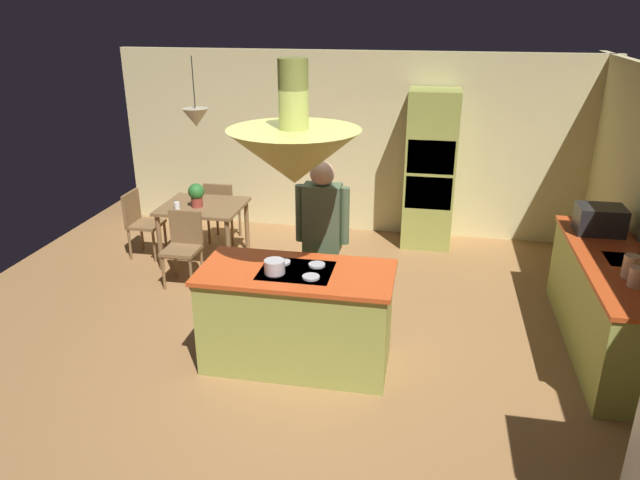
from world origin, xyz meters
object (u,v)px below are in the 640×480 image
(dining_table, at_px, (203,213))
(cooking_pot_on_cooktop, at_px, (275,267))
(chair_facing_island, at_px, (184,243))
(chair_at_corner, at_px, (140,219))
(canister_flour, at_px, (636,277))
(kitchen_island, at_px, (297,317))
(canister_sugar, at_px, (630,266))
(cup_on_table, at_px, (177,206))
(oven_tower, at_px, (430,170))
(chair_by_back_wall, at_px, (222,208))
(person_at_island, at_px, (322,235))
(potted_plant_on_table, at_px, (196,194))
(microwave_on_counter, at_px, (600,220))

(dining_table, xyz_separation_m, cooking_pot_on_cooktop, (1.54, -2.23, 0.36))
(chair_facing_island, distance_m, chair_at_corner, 1.11)
(dining_table, xyz_separation_m, canister_flour, (4.54, -1.88, 0.37))
(chair_at_corner, relative_size, cooking_pot_on_cooktop, 4.83)
(kitchen_island, height_order, dining_table, kitchen_island)
(chair_at_corner, relative_size, canister_sugar, 4.28)
(chair_facing_island, xyz_separation_m, cup_on_table, (-0.25, 0.44, 0.30))
(oven_tower, relative_size, chair_facing_island, 2.43)
(canister_flour, bearing_deg, chair_by_back_wall, 150.74)
(person_at_island, height_order, chair_at_corner, person_at_island)
(potted_plant_on_table, distance_m, cooking_pot_on_cooktop, 2.66)
(chair_by_back_wall, xyz_separation_m, cooking_pot_on_cooktop, (1.54, -2.89, 0.51))
(potted_plant_on_table, relative_size, cup_on_table, 3.33)
(chair_at_corner, height_order, potted_plant_on_table, potted_plant_on_table)
(dining_table, height_order, microwave_on_counter, microwave_on_counter)
(dining_table, distance_m, chair_by_back_wall, 0.68)
(oven_tower, relative_size, dining_table, 2.08)
(chair_facing_island, bearing_deg, person_at_island, -22.58)
(cup_on_table, distance_m, canister_flour, 5.07)
(kitchen_island, distance_m, chair_by_back_wall, 3.24)
(oven_tower, bearing_deg, chair_facing_island, -147.19)
(chair_by_back_wall, relative_size, potted_plant_on_table, 2.90)
(cup_on_table, xyz_separation_m, canister_flour, (4.79, -1.66, 0.22))
(chair_by_back_wall, relative_size, cup_on_table, 9.67)
(chair_at_corner, xyz_separation_m, cooking_pot_on_cooktop, (2.43, -2.23, 0.51))
(dining_table, relative_size, potted_plant_on_table, 3.38)
(dining_table, distance_m, potted_plant_on_table, 0.29)
(potted_plant_on_table, distance_m, microwave_on_counter, 4.61)
(chair_by_back_wall, distance_m, canister_flour, 5.23)
(canister_flour, distance_m, microwave_on_counter, 1.28)
(person_at_island, relative_size, potted_plant_on_table, 5.85)
(person_at_island, distance_m, cup_on_table, 2.38)
(chair_at_corner, relative_size, microwave_on_counter, 1.89)
(chair_facing_island, distance_m, canister_sugar, 4.69)
(kitchen_island, bearing_deg, chair_at_corner, 140.92)
(microwave_on_counter, bearing_deg, kitchen_island, -152.20)
(chair_by_back_wall, relative_size, microwave_on_counter, 1.89)
(dining_table, distance_m, canister_sugar, 4.86)
(canister_sugar, bearing_deg, chair_by_back_wall, 152.50)
(dining_table, relative_size, cooking_pot_on_cooktop, 5.64)
(chair_facing_island, height_order, potted_plant_on_table, potted_plant_on_table)
(chair_by_back_wall, xyz_separation_m, chair_at_corner, (-0.89, -0.66, 0.00))
(kitchen_island, height_order, chair_by_back_wall, kitchen_island)
(potted_plant_on_table, relative_size, canister_sugar, 1.48)
(cup_on_table, bearing_deg, dining_table, 41.79)
(person_at_island, height_order, microwave_on_counter, person_at_island)
(dining_table, height_order, canister_sugar, canister_sugar)
(chair_facing_island, relative_size, cooking_pot_on_cooktop, 4.83)
(oven_tower, distance_m, chair_facing_island, 3.38)
(oven_tower, distance_m, canister_sugar, 3.33)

